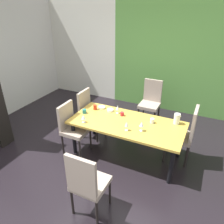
# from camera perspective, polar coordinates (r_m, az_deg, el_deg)

# --- Properties ---
(ground_plane) EXTENTS (5.92, 5.69, 0.02)m
(ground_plane) POSITION_cam_1_polar(r_m,az_deg,el_deg) (4.13, -5.59, -13.02)
(ground_plane) COLOR black
(back_panel_interior) EXTENTS (2.17, 0.10, 2.77)m
(back_panel_interior) POSITION_cam_1_polar(r_m,az_deg,el_deg) (6.64, -7.87, 16.12)
(back_panel_interior) COLOR silver
(back_panel_interior) RESTS_ON ground_plane
(garden_window_panel) EXTENTS (3.75, 0.10, 2.77)m
(garden_window_panel) POSITION_cam_1_polar(r_m,az_deg,el_deg) (5.63, 19.09, 12.87)
(garden_window_panel) COLOR #569040
(garden_window_panel) RESTS_ON ground_plane
(dining_table) EXTENTS (2.02, 0.94, 0.71)m
(dining_table) POSITION_cam_1_polar(r_m,az_deg,el_deg) (3.92, 3.87, -3.61)
(dining_table) COLOR gold
(dining_table) RESTS_ON ground_plane
(chair_head_near) EXTENTS (0.44, 0.44, 1.04)m
(chair_head_near) POSITION_cam_1_polar(r_m,az_deg,el_deg) (2.95, -6.56, -17.73)
(chair_head_near) COLOR #A09081
(chair_head_near) RESTS_ON ground_plane
(chair_head_far) EXTENTS (0.44, 0.45, 1.04)m
(chair_head_far) POSITION_cam_1_polar(r_m,az_deg,el_deg) (5.15, 10.09, 3.07)
(chair_head_far) COLOR #A09081
(chair_head_far) RESTS_ON ground_plane
(chair_right_far) EXTENTS (0.44, 0.44, 1.06)m
(chair_right_far) POSITION_cam_1_polar(r_m,az_deg,el_deg) (4.04, 18.57, -5.12)
(chair_right_far) COLOR #A09081
(chair_right_far) RESTS_ON ground_plane
(chair_left_far) EXTENTS (0.45, 0.44, 1.01)m
(chair_left_far) POSITION_cam_1_polar(r_m,az_deg,el_deg) (4.59, -5.93, 0.13)
(chair_left_far) COLOR #A09081
(chair_left_far) RESTS_ON ground_plane
(chair_left_near) EXTENTS (0.45, 0.44, 0.99)m
(chair_left_near) POSITION_cam_1_polar(r_m,az_deg,el_deg) (4.14, -10.41, -3.62)
(chair_left_near) COLOR #A09081
(chair_left_near) RESTS_ON ground_plane
(wine_glass_near_window) EXTENTS (0.08, 0.08, 0.15)m
(wine_glass_near_window) POSITION_cam_1_polar(r_m,az_deg,el_deg) (3.86, -7.49, -1.37)
(wine_glass_near_window) COLOR silver
(wine_glass_near_window) RESTS_ON dining_table
(wine_glass_east) EXTENTS (0.07, 0.07, 0.17)m
(wine_glass_east) POSITION_cam_1_polar(r_m,az_deg,el_deg) (3.61, 7.74, -3.19)
(wine_glass_east) COLOR silver
(wine_glass_east) RESTS_ON dining_table
(wine_glass_near_shelf) EXTENTS (0.06, 0.06, 0.16)m
(wine_glass_near_shelf) POSITION_cam_1_polar(r_m,az_deg,el_deg) (3.60, 3.86, -3.21)
(wine_glass_near_shelf) COLOR silver
(wine_glass_near_shelf) RESTS_ON dining_table
(wine_glass_left) EXTENTS (0.06, 0.06, 0.16)m
(wine_glass_left) POSITION_cam_1_polar(r_m,az_deg,el_deg) (4.13, 1.46, 1.10)
(wine_glass_left) COLOR silver
(wine_glass_left) RESTS_ON dining_table
(serving_bowl_south) EXTENTS (0.14, 0.14, 0.04)m
(serving_bowl_south) POSITION_cam_1_polar(r_m,az_deg,el_deg) (4.37, -2.70, 1.22)
(serving_bowl_south) COLOR silver
(serving_bowl_south) RESTS_ON dining_table
(serving_bowl_corner) EXTENTS (0.12, 0.12, 0.04)m
(serving_bowl_corner) POSITION_cam_1_polar(r_m,az_deg,el_deg) (4.25, -0.44, 0.49)
(serving_bowl_corner) COLOR white
(serving_bowl_corner) RESTS_ON dining_table
(cup_center) EXTENTS (0.07, 0.07, 0.08)m
(cup_center) POSITION_cam_1_polar(r_m,az_deg,el_deg) (3.91, 10.46, -2.25)
(cup_center) COLOR white
(cup_center) RESTS_ON dining_table
(cup_north) EXTENTS (0.07, 0.07, 0.10)m
(cup_north) POSITION_cam_1_polar(r_m,az_deg,el_deg) (4.31, -4.43, 1.25)
(cup_north) COLOR red
(cup_north) RESTS_ON dining_table
(cup_front) EXTENTS (0.08, 0.08, 0.08)m
(cup_front) POSITION_cam_1_polar(r_m,az_deg,el_deg) (4.20, -7.23, 0.17)
(cup_front) COLOR #216A69
(cup_front) RESTS_ON dining_table
(cup_right) EXTENTS (0.07, 0.07, 0.07)m
(cup_right) POSITION_cam_1_polar(r_m,az_deg,el_deg) (4.08, 2.68, -0.49)
(cup_right) COLOR red
(cup_right) RESTS_ON dining_table
(pitcher_rear) EXTENTS (0.12, 0.10, 0.19)m
(pitcher_rear) POSITION_cam_1_polar(r_m,az_deg,el_deg) (3.96, 16.60, -1.69)
(pitcher_rear) COLOR white
(pitcher_rear) RESTS_ON dining_table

